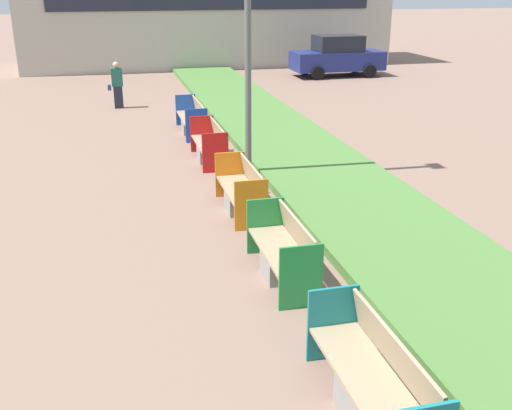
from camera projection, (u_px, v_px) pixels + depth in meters
planter_grass_strip at (379, 222)px, 10.96m from camera, size 2.80×120.00×0.18m
building_backdrop at (206, 2)px, 31.10m from camera, size 18.59×5.40×6.30m
bench_teal_frame at (372, 385)px, 6.11m from camera, size 0.65×2.14×0.94m
bench_green_frame at (284, 255)px, 8.99m from camera, size 0.65×1.91×0.94m
bench_orange_frame at (242, 194)px, 11.58m from camera, size 0.65×1.91×0.94m
bench_red_frame at (210, 147)px, 14.81m from camera, size 0.65×1.94×0.94m
bench_blue_frame at (192, 120)px, 17.54m from camera, size 0.65×2.26×0.94m
pedestrian_walking at (117, 85)px, 20.82m from camera, size 0.53×0.24×1.60m
parked_car_distant at (337, 56)px, 27.74m from camera, size 4.21×2.00×1.86m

